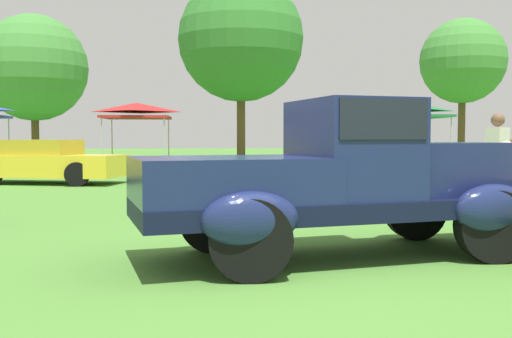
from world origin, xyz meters
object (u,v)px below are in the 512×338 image
spectator_far_side (300,154)px  canopy_tent_center_field (137,110)px  show_car_yellow (46,162)px  show_car_skyblue (382,160)px  spectator_between_cars (497,160)px  canopy_tent_right_field (406,109)px  feature_pickup_truck (344,177)px

spectator_far_side → canopy_tent_center_field: 13.15m
show_car_yellow → show_car_skyblue: 9.63m
canopy_tent_center_field → spectator_between_cars: bearing=-63.5°
spectator_far_side → canopy_tent_center_field: (-5.00, 12.07, 1.51)m
spectator_far_side → canopy_tent_right_field: (5.89, 10.35, 1.51)m
show_car_skyblue → canopy_tent_center_field: 11.41m
spectator_between_cars → canopy_tent_right_field: size_ratio=0.58×
spectator_far_side → spectator_between_cars: bearing=-51.8°
feature_pickup_truck → spectator_far_side: bearing=85.5°
show_car_skyblue → spectator_between_cars: bearing=-92.8°
feature_pickup_truck → show_car_yellow: (-5.98, 10.51, -0.27)m
canopy_tent_right_field → feature_pickup_truck: bearing=-110.7°
canopy_tent_right_field → canopy_tent_center_field: bearing=171.0°
spectator_far_side → canopy_tent_right_field: bearing=60.4°
show_car_yellow → canopy_tent_center_field: size_ratio=1.63×
show_car_yellow → canopy_tent_right_field: (12.40, 6.43, 1.82)m
show_car_yellow → canopy_tent_center_field: bearing=79.6°
feature_pickup_truck → show_car_skyblue: (3.64, 10.86, -0.27)m
spectator_between_cars → canopy_tent_center_field: size_ratio=0.62×
feature_pickup_truck → spectator_between_cars: (3.27, 3.10, 0.05)m
show_car_yellow → spectator_far_side: size_ratio=2.63×
canopy_tent_right_field → spectator_between_cars: bearing=-102.8°
show_car_yellow → spectator_between_cars: spectator_between_cars is taller
feature_pickup_truck → canopy_tent_center_field: 19.25m
canopy_tent_center_field → canopy_tent_right_field: bearing=-9.0°
feature_pickup_truck → spectator_far_side: feature_pickup_truck is taller
feature_pickup_truck → spectator_between_cars: bearing=43.5°
show_car_skyblue → feature_pickup_truck: bearing=-108.5°
show_car_yellow → spectator_far_side: bearing=-31.1°
spectator_between_cars → spectator_far_side: size_ratio=1.00×
canopy_tent_center_field → canopy_tent_right_field: size_ratio=0.93×
spectator_between_cars → spectator_far_side: 4.44m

